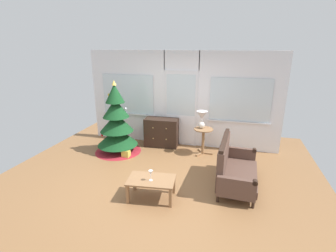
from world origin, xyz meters
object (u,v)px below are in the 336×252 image
at_px(settee_sofa, 233,167).
at_px(table_lamp, 202,117).
at_px(christmas_tree, 117,126).
at_px(coffee_table, 151,182).
at_px(wine_glass, 151,173).
at_px(gift_box, 126,153).
at_px(side_table, 203,136).
at_px(dresser_cabinet, 162,132).

xyz_separation_m(settee_sofa, table_lamp, (-0.82, 1.39, 0.58)).
xyz_separation_m(christmas_tree, coffee_table, (1.53, -1.79, -0.37)).
relative_size(wine_glass, gift_box, 1.04).
xyz_separation_m(coffee_table, gift_box, (-1.19, 1.51, -0.23)).
bearing_deg(side_table, settee_sofa, -60.61).
bearing_deg(side_table, wine_glass, -105.41).
distance_m(settee_sofa, side_table, 1.56).
bearing_deg(dresser_cabinet, settee_sofa, -39.47).
distance_m(dresser_cabinet, gift_box, 1.19).
xyz_separation_m(side_table, coffee_table, (-0.63, -2.22, -0.15)).
bearing_deg(coffee_table, settee_sofa, 31.85).
bearing_deg(dresser_cabinet, table_lamp, -10.25).
bearing_deg(table_lamp, dresser_cabinet, 169.75).
bearing_deg(settee_sofa, gift_box, 165.97).
bearing_deg(coffee_table, dresser_cabinet, 102.46).
bearing_deg(coffee_table, wine_glass, -80.76).
xyz_separation_m(settee_sofa, side_table, (-0.76, 1.35, 0.10)).
relative_size(settee_sofa, gift_box, 8.11).
relative_size(christmas_tree, coffee_table, 2.08).
height_order(settee_sofa, gift_box, settee_sofa).
relative_size(christmas_tree, dresser_cabinet, 2.02).
bearing_deg(table_lamp, gift_box, -156.92).
height_order(settee_sofa, coffee_table, settee_sofa).
relative_size(settee_sofa, coffee_table, 1.70).
distance_m(side_table, table_lamp, 0.48).
height_order(dresser_cabinet, wine_glass, dresser_cabinet).
bearing_deg(table_lamp, settee_sofa, -59.45).
relative_size(table_lamp, coffee_table, 0.49).
distance_m(settee_sofa, gift_box, 2.68).
bearing_deg(side_table, gift_box, -158.69).
bearing_deg(settee_sofa, christmas_tree, 162.57).
distance_m(christmas_tree, wine_glass, 2.40).
relative_size(side_table, table_lamp, 1.53).
xyz_separation_m(side_table, wine_glass, (-0.62, -2.26, 0.04)).
height_order(christmas_tree, side_table, christmas_tree).
xyz_separation_m(dresser_cabinet, wine_glass, (0.55, -2.51, 0.13)).
relative_size(side_table, gift_box, 3.60).
bearing_deg(dresser_cabinet, side_table, -11.62).
bearing_deg(coffee_table, christmas_tree, 130.68).
relative_size(dresser_cabinet, side_table, 1.37).
relative_size(table_lamp, gift_box, 2.35).
relative_size(christmas_tree, gift_box, 9.95).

